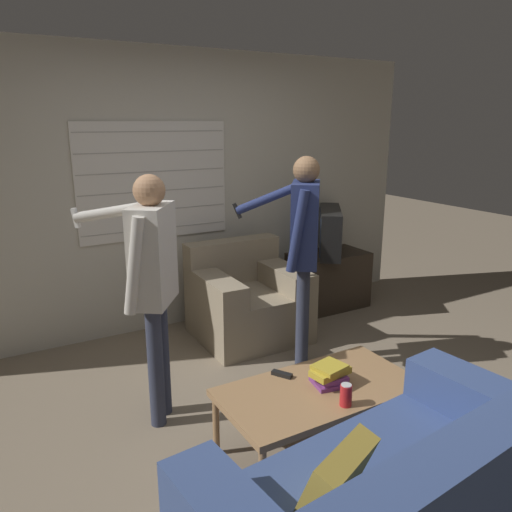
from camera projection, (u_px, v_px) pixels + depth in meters
name	position (u px, v px, depth m)	size (l,w,h in m)	color
ground_plane	(297.00, 425.00, 3.26)	(16.00, 16.00, 0.00)	#7F705B
wall_back	(176.00, 192.00, 4.62)	(5.20, 0.08, 2.55)	#BCB7A8
armchair_beige	(246.00, 300.00, 4.56)	(0.92, 0.87, 0.84)	gray
coffee_table	(319.00, 393.00, 2.92)	(1.17, 0.61, 0.42)	#9E754C
tv_stand	(328.00, 280.00, 5.26)	(0.80, 0.47, 0.59)	#33281E
tv	(330.00, 231.00, 5.12)	(0.64, 0.78, 0.46)	black
person_left_standing	(152.00, 272.00, 3.08)	(0.57, 0.76, 1.62)	#33384C
person_right_standing	(303.00, 238.00, 3.80)	(0.55, 0.77, 1.67)	#33384C
book_stack	(330.00, 374.00, 2.93)	(0.25, 0.20, 0.12)	#75387F
soda_can	(346.00, 395.00, 2.71)	(0.07, 0.07, 0.13)	red
spare_remote	(282.00, 374.00, 3.03)	(0.10, 0.13, 0.02)	black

